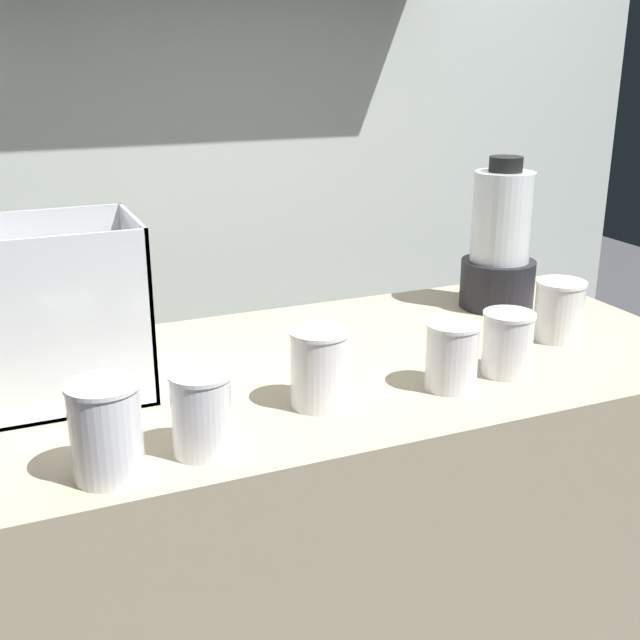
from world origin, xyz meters
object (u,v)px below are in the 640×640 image
(juice_cup_beet_right, at_px, (451,360))
(juice_cup_pomegranate_rightmost, at_px, (559,314))
(blender_pitcher, at_px, (500,246))
(juice_cup_orange_far_right, at_px, (507,347))
(carrot_display_bin, at_px, (41,342))
(juice_cup_mango_middle, at_px, (319,371))
(juice_cup_beet_far_left, at_px, (106,434))
(juice_cup_beet_left, at_px, (202,418))

(juice_cup_beet_right, xyz_separation_m, juice_cup_pomegranate_rightmost, (0.31, 0.12, 0.00))
(blender_pitcher, bearing_deg, juice_cup_beet_right, -134.05)
(juice_cup_orange_far_right, bearing_deg, blender_pitcher, 57.46)
(carrot_display_bin, relative_size, juice_cup_pomegranate_rightmost, 2.79)
(juice_cup_orange_far_right, bearing_deg, carrot_display_bin, 163.76)
(juice_cup_mango_middle, relative_size, juice_cup_orange_far_right, 1.13)
(juice_cup_mango_middle, bearing_deg, juice_cup_pomegranate_rightmost, 9.95)
(juice_cup_beet_far_left, relative_size, juice_cup_beet_right, 1.18)
(juice_cup_mango_middle, relative_size, juice_cup_beet_right, 1.10)
(juice_cup_beet_far_left, xyz_separation_m, juice_cup_pomegranate_rightmost, (0.86, 0.19, -0.01))
(juice_cup_beet_left, relative_size, juice_cup_beet_right, 1.06)
(juice_cup_mango_middle, distance_m, juice_cup_pomegranate_rightmost, 0.53)
(juice_cup_beet_left, height_order, juice_cup_mango_middle, juice_cup_mango_middle)
(carrot_display_bin, relative_size, juice_cup_beet_far_left, 2.44)
(juice_cup_beet_left, bearing_deg, juice_cup_beet_far_left, -173.26)
(carrot_display_bin, bearing_deg, juice_cup_beet_left, -57.61)
(juice_cup_beet_right, bearing_deg, blender_pitcher, 45.95)
(juice_cup_orange_far_right, distance_m, juice_cup_pomegranate_rightmost, 0.21)
(juice_cup_beet_left, bearing_deg, carrot_display_bin, 122.39)
(juice_cup_beet_far_left, relative_size, juice_cup_pomegranate_rightmost, 1.15)
(blender_pitcher, bearing_deg, juice_cup_beet_far_left, -155.39)
(juice_cup_beet_far_left, relative_size, juice_cup_beet_left, 1.11)
(juice_cup_beet_right, bearing_deg, juice_cup_mango_middle, 173.97)
(juice_cup_beet_left, bearing_deg, juice_cup_mango_middle, 20.86)
(juice_cup_mango_middle, height_order, juice_cup_orange_far_right, juice_cup_mango_middle)
(carrot_display_bin, distance_m, blender_pitcher, 0.93)
(blender_pitcher, xyz_separation_m, juice_cup_beet_far_left, (-0.87, -0.40, -0.07))
(juice_cup_pomegranate_rightmost, bearing_deg, juice_cup_beet_far_left, -167.82)
(carrot_display_bin, height_order, juice_cup_pomegranate_rightmost, carrot_display_bin)
(juice_cup_beet_far_left, bearing_deg, juice_cup_beet_right, 7.19)
(blender_pitcher, height_order, juice_cup_beet_left, blender_pitcher)
(juice_cup_beet_far_left, bearing_deg, carrot_display_bin, 99.47)
(carrot_display_bin, height_order, juice_cup_beet_left, carrot_display_bin)
(juice_cup_beet_left, distance_m, juice_cup_beet_right, 0.43)
(carrot_display_bin, height_order, juice_cup_orange_far_right, carrot_display_bin)
(blender_pitcher, bearing_deg, juice_cup_pomegranate_rightmost, -93.30)
(juice_cup_beet_far_left, bearing_deg, juice_cup_orange_far_right, 7.12)
(juice_cup_beet_far_left, distance_m, juice_cup_pomegranate_rightmost, 0.88)
(blender_pitcher, relative_size, juice_cup_beet_right, 2.86)
(carrot_display_bin, xyz_separation_m, juice_cup_beet_left, (0.18, -0.28, -0.04))
(carrot_display_bin, height_order, juice_cup_beet_right, carrot_display_bin)
(juice_cup_mango_middle, bearing_deg, carrot_display_bin, 152.30)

